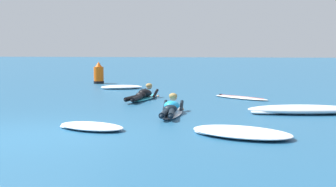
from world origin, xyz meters
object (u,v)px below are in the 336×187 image
(surfer_near, at_px, (171,109))
(drifting_surfboard, at_px, (240,97))
(channel_marker_buoy, at_px, (99,75))
(surfer_far, at_px, (143,95))

(surfer_near, bearing_deg, drifting_surfboard, 64.48)
(channel_marker_buoy, bearing_deg, drifting_surfboard, -39.69)
(surfer_near, height_order, channel_marker_buoy, channel_marker_buoy)
(surfer_far, relative_size, channel_marker_buoy, 2.58)
(drifting_surfboard, xyz_separation_m, channel_marker_buoy, (-6.48, 5.38, 0.37))
(channel_marker_buoy, bearing_deg, surfer_far, -61.32)
(surfer_near, distance_m, surfer_far, 3.34)
(surfer_near, bearing_deg, channel_marker_buoy, 116.95)
(surfer_far, relative_size, drifting_surfboard, 1.34)
(surfer_far, height_order, channel_marker_buoy, channel_marker_buoy)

